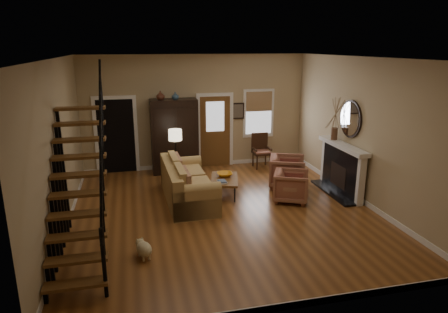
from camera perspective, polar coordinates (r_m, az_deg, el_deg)
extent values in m
plane|color=brown|center=(8.88, -0.04, -7.89)|extent=(7.00, 7.00, 0.00)
plane|color=white|center=(8.14, -0.04, 13.92)|extent=(7.00, 7.00, 0.00)
cube|color=tan|center=(11.73, -3.98, 6.32)|extent=(6.50, 0.04, 3.30)
cube|color=tan|center=(8.26, -22.55, 1.17)|extent=(0.04, 7.00, 3.30)
cube|color=tan|center=(9.62, 19.20, 3.41)|extent=(0.04, 7.00, 3.30)
cube|color=black|center=(11.85, -15.10, 2.95)|extent=(1.00, 0.36, 2.10)
cube|color=brown|center=(11.92, -1.29, 3.57)|extent=(0.90, 0.06, 2.10)
cube|color=silver|center=(12.16, 4.97, 6.15)|extent=(0.96, 0.06, 1.46)
cube|color=black|center=(10.23, 16.63, -1.90)|extent=(0.24, 1.60, 1.15)
cube|color=white|center=(10.04, 16.60, 1.48)|extent=(0.30, 1.95, 0.10)
cylinder|color=silver|center=(9.97, 17.55, 5.13)|extent=(0.05, 0.90, 0.90)
imported|color=#4C2619|center=(11.08, -9.07, 8.61)|extent=(0.24, 0.24, 0.25)
imported|color=#334C60|center=(11.12, -6.99, 8.62)|extent=(0.20, 0.20, 0.21)
imported|color=orange|center=(9.83, 0.10, -2.58)|extent=(0.38, 0.38, 0.09)
imported|color=brown|center=(9.48, 9.59, -4.21)|extent=(1.04, 1.03, 0.72)
imported|color=brown|center=(10.40, 9.00, -2.14)|extent=(1.15, 1.13, 0.81)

